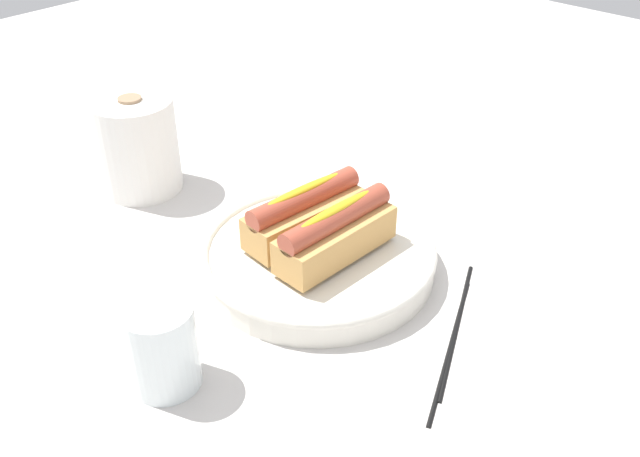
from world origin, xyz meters
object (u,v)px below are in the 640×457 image
object	(u,v)px
serving_bowl	(320,255)
hotdog_back	(304,213)
chopstick_near	(457,326)
water_glass	(166,353)
hotdog_front	(336,233)
paper_towel_roll	(137,145)
chopstick_far	(451,346)

from	to	relation	value
serving_bowl	hotdog_back	xyz separation A→B (m)	(0.00, 0.03, 0.04)
chopstick_near	water_glass	bearing A→B (deg)	123.12
hotdog_front	paper_towel_roll	size ratio (longest dim) A/B	1.13
chopstick_far	hotdog_front	bearing A→B (deg)	64.04
paper_towel_roll	serving_bowl	bearing A→B (deg)	-84.83
hotdog_front	chopstick_far	xyz separation A→B (m)	(-0.01, -0.16, -0.06)
serving_bowl	hotdog_front	world-z (taller)	hotdog_front
paper_towel_roll	hotdog_front	bearing A→B (deg)	-85.79
hotdog_back	paper_towel_roll	distance (m)	0.28
chopstick_near	hotdog_back	bearing A→B (deg)	69.81
hotdog_back	paper_towel_roll	bearing A→B (deg)	96.30
serving_bowl	water_glass	xyz separation A→B (m)	(-0.23, -0.02, 0.02)
serving_bowl	paper_towel_roll	distance (m)	0.31
water_glass	chopstick_far	xyz separation A→B (m)	(0.22, -0.17, -0.04)
hotdog_back	chopstick_near	distance (m)	0.21
paper_towel_roll	chopstick_near	size ratio (longest dim) A/B	0.61
serving_bowl	chopstick_near	world-z (taller)	serving_bowl
chopstick_far	hotdog_back	bearing A→B (deg)	62.96
chopstick_far	chopstick_near	bearing A→B (deg)	-1.76
hotdog_front	chopstick_far	distance (m)	0.17
serving_bowl	water_glass	world-z (taller)	water_glass
hotdog_front	water_glass	size ratio (longest dim) A/B	1.69
water_glass	chopstick_far	size ratio (longest dim) A/B	0.41
hotdog_front	chopstick_near	bearing A→B (deg)	-81.22
hotdog_back	water_glass	bearing A→B (deg)	-168.87
paper_towel_roll	chopstick_far	xyz separation A→B (m)	(0.02, -0.50, -0.06)
hotdog_front	water_glass	bearing A→B (deg)	177.98
serving_bowl	chopstick_near	size ratio (longest dim) A/B	1.25
hotdog_front	chopstick_near	xyz separation A→B (m)	(0.02, -0.15, -0.06)
serving_bowl	chopstick_far	world-z (taller)	serving_bowl
serving_bowl	water_glass	size ratio (longest dim) A/B	3.04
paper_towel_roll	chopstick_near	bearing A→B (deg)	-84.37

